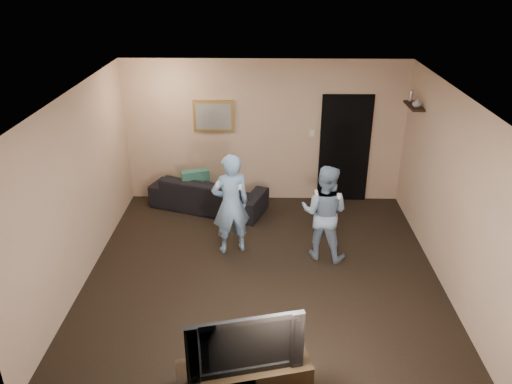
{
  "coord_description": "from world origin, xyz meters",
  "views": [
    {
      "loc": [
        0.03,
        -6.04,
        4.13
      ],
      "look_at": [
        -0.11,
        0.3,
        1.15
      ],
      "focal_mm": 35.0,
      "sensor_mm": 36.0,
      "label": 1
    }
  ],
  "objects_px": {
    "television": "(243,339)",
    "wii_player_left": "(231,204)",
    "sofa": "(209,193)",
    "tv_console": "(244,382)",
    "wii_player_right": "(324,213)"
  },
  "relations": [
    {
      "from": "sofa",
      "to": "television",
      "type": "height_order",
      "value": "television"
    },
    {
      "from": "tv_console",
      "to": "wii_player_left",
      "type": "relative_size",
      "value": 0.83
    },
    {
      "from": "wii_player_left",
      "to": "wii_player_right",
      "type": "distance_m",
      "value": 1.39
    },
    {
      "from": "tv_console",
      "to": "wii_player_left",
      "type": "bearing_deg",
      "value": 82.65
    },
    {
      "from": "sofa",
      "to": "television",
      "type": "bearing_deg",
      "value": 120.42
    },
    {
      "from": "wii_player_right",
      "to": "tv_console",
      "type": "bearing_deg",
      "value": -110.94
    },
    {
      "from": "wii_player_left",
      "to": "wii_player_right",
      "type": "xyz_separation_m",
      "value": [
        1.39,
        -0.13,
        -0.06
      ]
    },
    {
      "from": "sofa",
      "to": "wii_player_right",
      "type": "distance_m",
      "value": 2.5
    },
    {
      "from": "sofa",
      "to": "television",
      "type": "distance_m",
      "value": 4.47
    },
    {
      "from": "television",
      "to": "wii_player_left",
      "type": "distance_m",
      "value": 2.94
    },
    {
      "from": "tv_console",
      "to": "television",
      "type": "bearing_deg",
      "value": 0.0
    },
    {
      "from": "sofa",
      "to": "tv_console",
      "type": "xyz_separation_m",
      "value": [
        0.83,
        -4.37,
        -0.05
      ]
    },
    {
      "from": "wii_player_left",
      "to": "sofa",
      "type": "bearing_deg",
      "value": 109.42
    },
    {
      "from": "tv_console",
      "to": "sofa",
      "type": "bearing_deg",
      "value": 87.16
    },
    {
      "from": "wii_player_left",
      "to": "television",
      "type": "bearing_deg",
      "value": -83.77
    }
  ]
}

